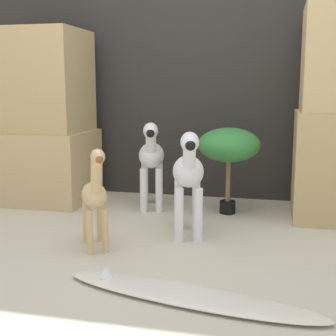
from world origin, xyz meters
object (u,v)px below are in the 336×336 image
giraffe_figurine (95,194)px  zebra_left (151,158)px  potted_palm_front (229,147)px  surfboard (187,295)px  zebra_right (188,174)px

giraffe_figurine → zebra_left: bearing=85.4°
zebra_left → potted_palm_front: zebra_left is taller
zebra_left → surfboard: size_ratio=0.54×
giraffe_figurine → surfboard: (0.64, -0.51, -0.31)m
zebra_left → giraffe_figurine: (-0.08, -0.95, -0.07)m
potted_palm_front → zebra_left: bearing=-179.4°
zebra_right → giraffe_figurine: 0.60m
potted_palm_front → giraffe_figurine: bearing=-124.6°
zebra_right → giraffe_figurine: zebra_right is taller
zebra_right → giraffe_figurine: size_ratio=1.11×
zebra_left → zebra_right: bearing=-56.2°
giraffe_figurine → potted_palm_front: potted_palm_front is taller
zebra_right → zebra_left: (-0.40, 0.60, 0.00)m
potted_palm_front → surfboard: bearing=-91.0°
surfboard → potted_palm_front: bearing=89.0°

